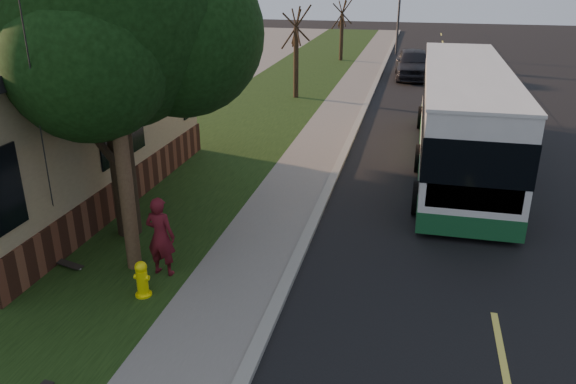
# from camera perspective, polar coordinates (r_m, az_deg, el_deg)

# --- Properties ---
(ground) EXTENTS (120.00, 120.00, 0.00)m
(ground) POSITION_cam_1_polar(r_m,az_deg,el_deg) (10.65, -1.53, -12.44)
(ground) COLOR black
(ground) RESTS_ON ground
(road) EXTENTS (8.00, 80.00, 0.01)m
(road) POSITION_cam_1_polar(r_m,az_deg,el_deg) (19.52, 17.55, 3.00)
(road) COLOR black
(road) RESTS_ON ground
(curb) EXTENTS (0.25, 80.00, 0.12)m
(curb) POSITION_cam_1_polar(r_m,az_deg,el_deg) (19.56, 5.84, 4.14)
(curb) COLOR gray
(curb) RESTS_ON ground
(sidewalk) EXTENTS (2.00, 80.00, 0.08)m
(sidewalk) POSITION_cam_1_polar(r_m,az_deg,el_deg) (19.70, 2.94, 4.30)
(sidewalk) COLOR slate
(sidewalk) RESTS_ON ground
(grass_verge) EXTENTS (5.00, 80.00, 0.07)m
(grass_verge) POSITION_cam_1_polar(r_m,az_deg,el_deg) (20.58, -6.72, 4.93)
(grass_verge) COLOR black
(grass_verge) RESTS_ON ground
(fire_hydrant) EXTENTS (0.32, 0.32, 0.74)m
(fire_hydrant) POSITION_cam_1_polar(r_m,az_deg,el_deg) (11.26, -14.61, -8.54)
(fire_hydrant) COLOR #FFEE0D
(fire_hydrant) RESTS_ON grass_verge
(utility_pole) EXTENTS (2.86, 3.21, 9.07)m
(utility_pole) POSITION_cam_1_polar(r_m,az_deg,el_deg) (11.08, -17.71, 13.80)
(utility_pole) COLOR #473321
(utility_pole) RESTS_ON ground
(leafy_tree) EXTENTS (6.30, 6.00, 7.80)m
(leafy_tree) POSITION_cam_1_polar(r_m,az_deg,el_deg) (12.89, -17.70, 17.23)
(leafy_tree) COLOR black
(leafy_tree) RESTS_ON grass_verge
(bare_tree_near) EXTENTS (1.38, 1.21, 4.31)m
(bare_tree_near) POSITION_cam_1_polar(r_m,az_deg,el_deg) (27.38, 0.82, 13.87)
(bare_tree_near) COLOR black
(bare_tree_near) RESTS_ON grass_verge
(bare_tree_far) EXTENTS (1.38, 1.21, 4.03)m
(bare_tree_far) POSITION_cam_1_polar(r_m,az_deg,el_deg) (39.05, 5.48, 16.00)
(bare_tree_far) COLOR black
(bare_tree_far) RESTS_ON grass_verge
(traffic_signal) EXTENTS (0.18, 0.22, 5.50)m
(traffic_signal) POSITION_cam_1_polar(r_m,az_deg,el_deg) (42.62, 11.22, 17.76)
(traffic_signal) COLOR #2D2D30
(traffic_signal) RESTS_ON ground
(transit_bus) EXTENTS (2.68, 11.63, 3.15)m
(transit_bus) POSITION_cam_1_polar(r_m,az_deg,el_deg) (18.62, 17.30, 7.52)
(transit_bus) COLOR silver
(transit_bus) RESTS_ON ground
(skateboarder) EXTENTS (0.65, 0.45, 1.71)m
(skateboarder) POSITION_cam_1_polar(r_m,az_deg,el_deg) (11.71, -12.82, -4.41)
(skateboarder) COLOR #551119
(skateboarder) RESTS_ON grass_verge
(skateboard_spare) EXTENTS (0.78, 0.38, 0.07)m
(skateboard_spare) POSITION_cam_1_polar(r_m,az_deg,el_deg) (12.92, -21.46, -6.84)
(skateboard_spare) COLOR black
(skateboard_spare) RESTS_ON grass_verge
(dumpster) EXTENTS (1.61, 1.36, 1.27)m
(dumpster) POSITION_cam_1_polar(r_m,az_deg,el_deg) (21.80, -20.21, 6.46)
(dumpster) COLOR black
(dumpster) RESTS_ON building_lot
(distant_car) EXTENTS (2.27, 4.98, 1.66)m
(distant_car) POSITION_cam_1_polar(r_m,az_deg,el_deg) (33.71, 12.61, 12.63)
(distant_car) COLOR black
(distant_car) RESTS_ON ground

